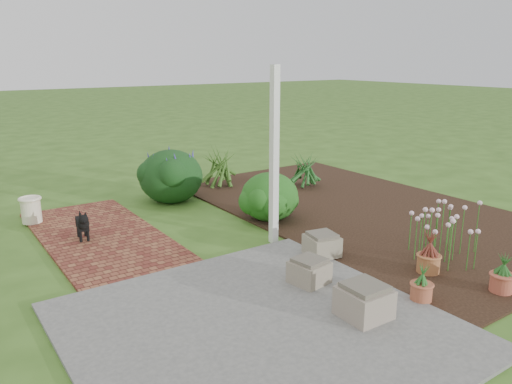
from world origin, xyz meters
TOP-DOWN VIEW (x-y plane):
  - ground at (0.00, 0.00)m, footprint 80.00×80.00m
  - concrete_patio at (-1.25, -1.75)m, footprint 3.50×3.50m
  - brick_path at (-1.70, 1.75)m, footprint 1.60×3.50m
  - garden_bed at (2.50, 0.50)m, footprint 4.00×7.00m
  - veranda_post at (0.30, 0.10)m, footprint 0.10×0.10m
  - stone_trough_near at (-0.27, -2.20)m, footprint 0.46×0.46m
  - stone_trough_mid at (-0.21, -1.29)m, footprint 0.44×0.44m
  - stone_trough_far at (0.48, -0.74)m, footprint 0.46×0.46m
  - black_dog at (-1.97, 1.64)m, footprint 0.19×0.49m
  - cream_ceramic_urn at (-2.41, 2.92)m, footprint 0.38×0.38m
  - evergreen_shrub at (0.83, 0.93)m, footprint 0.94×0.94m
  - agapanthus_clump_back at (2.67, 2.24)m, footprint 1.19×1.19m
  - agapanthus_clump_front at (1.29, 3.30)m, footprint 1.29×1.29m
  - pink_flower_patch at (1.85, -1.63)m, footprint 1.38×1.38m
  - terracotta_pot_bronze at (1.21, -1.88)m, footprint 0.36×0.36m
  - terracotta_pot_small_left at (1.44, -2.68)m, footprint 0.28×0.28m
  - terracotta_pot_small_right at (0.52, -2.30)m, footprint 0.24×0.24m
  - purple_flowering_bush at (0.02, 2.90)m, footprint 1.49×1.49m

SIDE VIEW (x-z plane):
  - ground at x=0.00m, z-range 0.00..0.00m
  - garden_bed at x=2.50m, z-range 0.00..0.03m
  - concrete_patio at x=-1.25m, z-range 0.00..0.04m
  - brick_path at x=-1.70m, z-range 0.00..0.04m
  - terracotta_pot_small_right at x=0.52m, z-range 0.03..0.23m
  - terracotta_pot_small_left at x=1.44m, z-range 0.03..0.24m
  - terracotta_pot_bronze at x=1.21m, z-range 0.03..0.25m
  - stone_trough_mid at x=-0.21m, z-range 0.04..0.30m
  - stone_trough_far at x=0.48m, z-range 0.04..0.30m
  - stone_trough_near at x=-0.27m, z-range 0.04..0.34m
  - cream_ceramic_urn at x=-2.41m, z-range 0.04..0.44m
  - black_dog at x=-1.97m, z-range 0.08..0.50m
  - pink_flower_patch at x=1.85m, z-range 0.03..0.76m
  - evergreen_shrub at x=0.83m, z-range 0.03..0.83m
  - agapanthus_clump_back at x=2.67m, z-range 0.03..0.84m
  - agapanthus_clump_front at x=1.29m, z-range 0.03..0.94m
  - purple_flowering_bush at x=0.02m, z-range 0.00..0.99m
  - veranda_post at x=0.30m, z-range 0.00..2.50m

